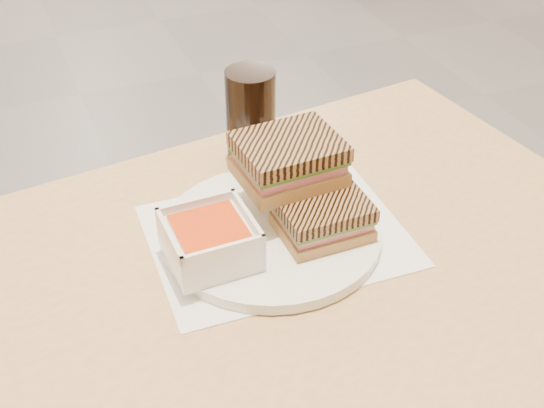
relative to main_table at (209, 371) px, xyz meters
name	(u,v)px	position (x,y,z in m)	size (l,w,h in m)	color
main_table	(209,371)	(0.00, 0.00, 0.00)	(1.28, 0.84, 0.75)	tan
tray_liner	(277,235)	(0.13, 0.09, 0.11)	(0.34, 0.27, 0.00)	white
plate	(271,232)	(0.12, 0.09, 0.12)	(0.29, 0.29, 0.02)	white
soup_bowl	(210,242)	(0.03, 0.06, 0.16)	(0.11, 0.11, 0.06)	white
panini_lower	(322,216)	(0.18, 0.06, 0.16)	(0.11, 0.09, 0.05)	#99663B
panini_upper	(289,159)	(0.16, 0.12, 0.21)	(0.14, 0.11, 0.06)	#99663B
cola_glass	(251,120)	(0.16, 0.27, 0.19)	(0.07, 0.07, 0.16)	black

